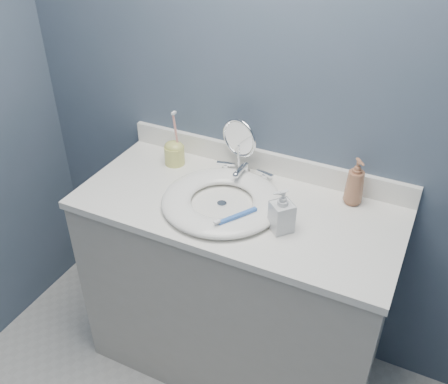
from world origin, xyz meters
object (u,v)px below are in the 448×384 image
Objects in this scene: toothbrush_holder at (174,152)px; soap_bottle_clear at (282,210)px; makeup_mirror at (239,144)px; soap_bottle_amber at (355,182)px.

soap_bottle_clear is at bearing -21.80° from toothbrush_holder.
soap_bottle_clear is at bearing -29.67° from makeup_mirror.
toothbrush_holder reaches higher than soap_bottle_clear.
toothbrush_holder is at bearing -159.79° from soap_bottle_clear.
soap_bottle_amber is at bearing 13.44° from makeup_mirror.
makeup_mirror is at bearing 178.31° from soap_bottle_clear.
soap_bottle_amber is at bearing 3.49° from toothbrush_holder.
soap_bottle_amber is 0.74m from toothbrush_holder.
soap_bottle_clear is at bearing -163.06° from soap_bottle_amber.
makeup_mirror and toothbrush_holder have the same top height.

